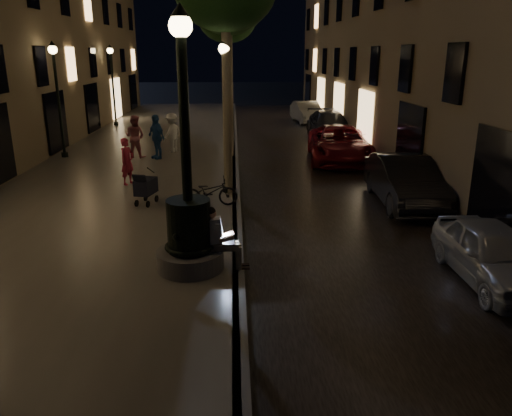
{
  "coord_description": "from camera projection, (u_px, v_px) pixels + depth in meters",
  "views": [
    {
      "loc": [
        -0.06,
        -7.69,
        4.53
      ],
      "look_at": [
        0.42,
        3.0,
        1.19
      ],
      "focal_mm": 35.0,
      "sensor_mm": 36.0,
      "label": 1
    }
  ],
  "objects": [
    {
      "name": "pedestrian_white",
      "position": [
        172.0,
        133.0,
        22.49
      ],
      "size": [
        1.18,
        1.31,
        1.76
      ],
      "primitive_type": "imported",
      "rotation": [
        0.0,
        0.0,
        4.12
      ],
      "color": "white",
      "rests_on": "promenade"
    },
    {
      "name": "car_second",
      "position": [
        405.0,
        181.0,
        15.37
      ],
      "size": [
        1.76,
        4.59,
        1.49
      ],
      "primitive_type": "imported",
      "rotation": [
        0.0,
        0.0,
        -0.04
      ],
      "color": "black",
      "rests_on": "ground"
    },
    {
      "name": "pedestrian_pink",
      "position": [
        135.0,
        137.0,
        21.29
      ],
      "size": [
        1.06,
        0.94,
        1.82
      ],
      "primitive_type": "imported",
      "rotation": [
        0.0,
        0.0,
        2.81
      ],
      "color": "#C66979",
      "rests_on": "promenade"
    },
    {
      "name": "pedestrian_blue",
      "position": [
        156.0,
        137.0,
        21.11
      ],
      "size": [
        1.05,
        1.13,
        1.87
      ],
      "primitive_type": "imported",
      "rotation": [
        0.0,
        0.0,
        5.41
      ],
      "color": "#2A599A",
      "rests_on": "promenade"
    },
    {
      "name": "curb_strip",
      "position": [
        235.0,
        153.0,
        22.96
      ],
      "size": [
        0.25,
        45.0,
        0.2
      ],
      "primitive_type": "cube",
      "color": "#59595B",
      "rests_on": "ground"
    },
    {
      "name": "promenade",
      "position": [
        148.0,
        154.0,
        22.79
      ],
      "size": [
        8.0,
        45.0,
        0.2
      ],
      "primitive_type": "cube",
      "color": "#615D56",
      "rests_on": "ground"
    },
    {
      "name": "lamp_curb_b",
      "position": [
        228.0,
        82.0,
        22.97
      ],
      "size": [
        0.36,
        0.36,
        4.81
      ],
      "color": "black",
      "rests_on": "promenade"
    },
    {
      "name": "fountain_lamppost",
      "position": [
        189.0,
        223.0,
        10.19
      ],
      "size": [
        1.4,
        1.4,
        5.21
      ],
      "color": "#59595B",
      "rests_on": "promenade"
    },
    {
      "name": "ground",
      "position": [
        235.0,
        155.0,
        22.99
      ],
      "size": [
        120.0,
        120.0,
        0.0
      ],
      "primitive_type": "plane",
      "color": "black",
      "rests_on": "ground"
    },
    {
      "name": "lamp_left_c",
      "position": [
        112.0,
        75.0,
        30.29
      ],
      "size": [
        0.36,
        0.36,
        4.81
      ],
      "color": "black",
      "rests_on": "promenade"
    },
    {
      "name": "tree_second",
      "position": [
        228.0,
        6.0,
        20.14
      ],
      "size": [
        3.0,
        3.0,
        7.4
      ],
      "color": "#6B604C",
      "rests_on": "promenade"
    },
    {
      "name": "seated_man_laptop",
      "position": [
        219.0,
        236.0,
        10.31
      ],
      "size": [
        0.97,
        0.33,
        1.34
      ],
      "color": "gray",
      "rests_on": "promenade"
    },
    {
      "name": "pedestrian_red",
      "position": [
        127.0,
        161.0,
        16.96
      ],
      "size": [
        0.62,
        0.69,
        1.59
      ],
      "primitive_type": "imported",
      "rotation": [
        0.0,
        0.0,
        1.06
      ],
      "color": "#B1233C",
      "rests_on": "promenade"
    },
    {
      "name": "car_third",
      "position": [
        339.0,
        144.0,
        21.53
      ],
      "size": [
        3.05,
        5.66,
        1.51
      ],
      "primitive_type": "imported",
      "rotation": [
        0.0,
        0.0,
        -0.1
      ],
      "color": "maroon",
      "rests_on": "ground"
    },
    {
      "name": "tree_far",
      "position": [
        230.0,
        21.0,
        31.56
      ],
      "size": [
        3.0,
        3.0,
        7.5
      ],
      "color": "#6B604C",
      "rests_on": "promenade"
    },
    {
      "name": "car_front",
      "position": [
        493.0,
        254.0,
        10.16
      ],
      "size": [
        1.48,
        3.6,
        1.22
      ],
      "primitive_type": "imported",
      "rotation": [
        0.0,
        0.0,
        -0.01
      ],
      "color": "#B5B9BE",
      "rests_on": "ground"
    },
    {
      "name": "car_rear",
      "position": [
        330.0,
        125.0,
        27.29
      ],
      "size": [
        2.06,
        5.05,
        1.46
      ],
      "primitive_type": "imported",
      "rotation": [
        0.0,
        0.0,
        0.0
      ],
      "color": "#2A2A2E",
      "rests_on": "ground"
    },
    {
      "name": "bicycle",
      "position": [
        210.0,
        192.0,
        14.64
      ],
      "size": [
        1.67,
        0.72,
        0.85
      ],
      "primitive_type": "imported",
      "rotation": [
        0.0,
        0.0,
        1.66
      ],
      "color": "black",
      "rests_on": "promenade"
    },
    {
      "name": "car_fifth",
      "position": [
        307.0,
        112.0,
        33.63
      ],
      "size": [
        1.9,
        4.37,
        1.4
      ],
      "primitive_type": "imported",
      "rotation": [
        0.0,
        0.0,
        0.1
      ],
      "color": "gray",
      "rests_on": "ground"
    },
    {
      "name": "lamp_curb_c",
      "position": [
        229.0,
        75.0,
        30.6
      ],
      "size": [
        0.36,
        0.36,
        4.81
      ],
      "color": "black",
      "rests_on": "promenade"
    },
    {
      "name": "tree_third",
      "position": [
        227.0,
        20.0,
        25.92
      ],
      "size": [
        3.0,
        3.0,
        7.2
      ],
      "color": "#6B604C",
      "rests_on": "promenade"
    },
    {
      "name": "cobble_lane",
      "position": [
        300.0,
        155.0,
        23.12
      ],
      "size": [
        6.0,
        45.0,
        0.02
      ],
      "primitive_type": "cube",
      "color": "black",
      "rests_on": "ground"
    },
    {
      "name": "lamp_left_b",
      "position": [
        57.0,
        85.0,
        20.76
      ],
      "size": [
        0.36,
        0.36,
        4.81
      ],
      "color": "black",
      "rests_on": "promenade"
    },
    {
      "name": "stroller",
      "position": [
        146.0,
        187.0,
        14.74
      ],
      "size": [
        0.64,
        1.08,
        1.09
      ],
      "rotation": [
        0.0,
        0.0,
        -0.28
      ],
      "color": "black",
      "rests_on": "promenade"
    },
    {
      "name": "lamp_curb_d",
      "position": [
        230.0,
        70.0,
        38.23
      ],
      "size": [
        0.36,
        0.36,
        4.81
      ],
      "color": "black",
      "rests_on": "promenade"
    },
    {
      "name": "lamp_curb_a",
      "position": [
        225.0,
        97.0,
        15.34
      ],
      "size": [
        0.36,
        0.36,
        4.81
      ],
      "color": "black",
      "rests_on": "promenade"
    }
  ]
}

